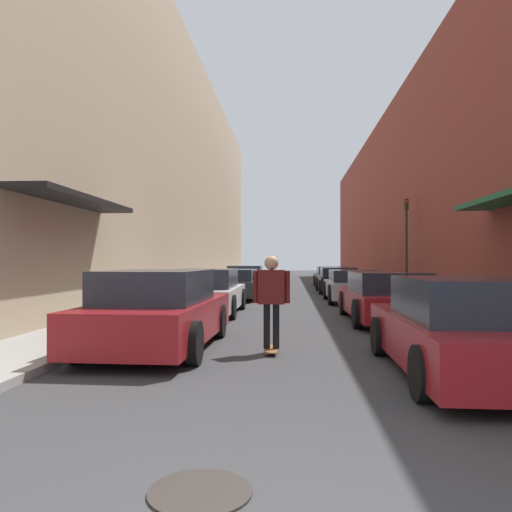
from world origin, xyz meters
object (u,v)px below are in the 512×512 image
object	(u,v)px
parked_car_left_1	(207,292)
skateboarder	(271,293)
parked_car_right_2	(353,286)
parked_car_right_3	(338,280)
parked_car_right_4	(332,277)
parked_car_left_3	(246,278)
parked_car_right_1	(386,297)
parked_car_left_0	(158,311)
parked_car_right_0	(469,329)
manhole_cover	(200,492)
parked_car_left_2	(234,284)
traffic_light	(406,237)

from	to	relation	value
parked_car_left_1	skateboarder	xyz separation A→B (m)	(2.10, -5.93, 0.38)
parked_car_right_2	parked_car_right_3	xyz separation A→B (m)	(-0.06, 5.44, 0.00)
parked_car_left_1	skateboarder	size ratio (longest dim) A/B	2.67
parked_car_right_4	parked_car_right_3	bearing A→B (deg)	-91.70
parked_car_left_3	parked_car_right_1	size ratio (longest dim) A/B	0.97
parked_car_left_0	parked_car_right_0	size ratio (longest dim) A/B	1.01
parked_car_right_3	parked_car_left_3	bearing A→B (deg)	163.88
parked_car_right_2	manhole_cover	xyz separation A→B (m)	(-2.93, -15.41, -0.59)
parked_car_left_0	parked_car_left_1	world-z (taller)	parked_car_left_0
parked_car_left_3	parked_car_right_1	xyz separation A→B (m)	(4.69, -12.64, -0.01)
parked_car_right_3	parked_car_right_4	bearing A→B (deg)	88.30
parked_car_left_2	parked_car_right_2	size ratio (longest dim) A/B	1.03
parked_car_left_0	traffic_light	xyz separation A→B (m)	(6.99, 11.98, 1.85)
parked_car_left_3	parked_car_right_3	distance (m)	4.73
parked_car_left_2	parked_car_right_1	world-z (taller)	parked_car_right_1
parked_car_left_0	traffic_light	distance (m)	13.99
parked_car_right_4	traffic_light	world-z (taller)	traffic_light
parked_car_left_2	manhole_cover	distance (m)	16.68
parked_car_left_1	skateboarder	distance (m)	6.30
parked_car_right_1	skateboarder	world-z (taller)	skateboarder
parked_car_right_3	traffic_light	bearing A→B (deg)	-56.17
parked_car_left_3	traffic_light	distance (m)	8.74
parked_car_left_0	parked_car_right_4	xyz separation A→B (m)	(4.73, 21.00, -0.08)
parked_car_right_4	traffic_light	xyz separation A→B (m)	(2.26, -9.02, 1.93)
parked_car_left_0	parked_car_left_2	distance (m)	11.32
parked_car_left_0	parked_car_right_4	bearing A→B (deg)	77.30
parked_car_left_2	skateboarder	world-z (taller)	skateboarder
parked_car_right_4	skateboarder	xyz separation A→B (m)	(-2.75, -21.20, 0.42)
parked_car_right_0	parked_car_left_2	bearing A→B (deg)	109.77
parked_car_left_0	parked_car_right_1	world-z (taller)	parked_car_left_0
manhole_cover	traffic_light	world-z (taller)	traffic_light
parked_car_left_2	parked_car_right_3	world-z (taller)	parked_car_right_3
parked_car_left_2	traffic_light	distance (m)	7.26
parked_car_left_0	parked_car_right_3	size ratio (longest dim) A/B	1.02
parked_car_right_1	parked_car_right_3	world-z (taller)	parked_car_right_1
parked_car_left_0	parked_car_right_0	xyz separation A→B (m)	(4.70, -1.70, -0.03)
parked_car_right_0	manhole_cover	world-z (taller)	parked_car_right_0
parked_car_right_2	parked_car_right_4	world-z (taller)	parked_car_right_2
parked_car_right_1	parked_car_right_4	world-z (taller)	parked_car_right_1
parked_car_right_3	parked_car_left_1	bearing A→B (deg)	-115.44
parked_car_left_1	parked_car_right_3	distance (m)	10.92
parked_car_left_2	traffic_light	size ratio (longest dim) A/B	1.12
parked_car_right_4	parked_car_right_1	bearing A→B (deg)	-90.04
parked_car_right_2	parked_car_left_1	bearing A→B (deg)	-137.07
parked_car_left_0	manhole_cover	xyz separation A→B (m)	(1.70, -5.27, -0.65)
parked_car_right_4	manhole_cover	xyz separation A→B (m)	(-3.03, -26.26, -0.57)
parked_car_left_3	traffic_light	world-z (taller)	traffic_light
parked_car_right_4	manhole_cover	world-z (taller)	parked_car_right_4
parked_car_left_0	parked_car_right_2	xyz separation A→B (m)	(4.63, 10.14, -0.07)
parked_car_left_0	parked_car_right_3	distance (m)	16.24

